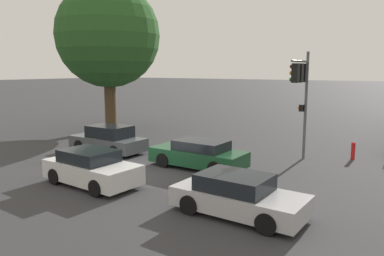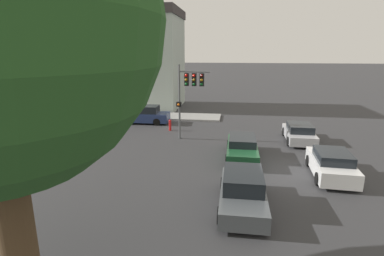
{
  "view_description": "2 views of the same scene",
  "coord_description": "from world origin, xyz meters",
  "px_view_note": "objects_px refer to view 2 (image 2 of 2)",
  "views": [
    {
      "loc": [
        10.97,
        -12.33,
        4.59
      ],
      "look_at": [
        0.9,
        3.04,
        1.7
      ],
      "focal_mm": 35.0,
      "sensor_mm": 36.0,
      "label": 1
    },
    {
      "loc": [
        -15.81,
        2.81,
        6.41
      ],
      "look_at": [
        0.9,
        5.13,
        2.03
      ],
      "focal_mm": 28.0,
      "sensor_mm": 36.0,
      "label": 2
    }
  ],
  "objects_px": {
    "parked_car_2": "(24,112)",
    "fire_hydrant": "(170,125)",
    "crossing_car_0": "(331,164)",
    "crossing_car_1": "(299,133)",
    "parked_car_0": "(143,115)",
    "crossing_car_3": "(243,191)",
    "crossing_car_2": "(242,148)",
    "parked_car_1": "(80,114)",
    "traffic_signal": "(190,86)"
  },
  "relations": [
    {
      "from": "parked_car_2",
      "to": "fire_hydrant",
      "type": "xyz_separation_m",
      "value": [
        -2.44,
        -14.94,
        -0.2
      ]
    },
    {
      "from": "crossing_car_0",
      "to": "crossing_car_1",
      "type": "bearing_deg",
      "value": 6.35
    },
    {
      "from": "parked_car_0",
      "to": "crossing_car_3",
      "type": "bearing_deg",
      "value": 120.08
    },
    {
      "from": "crossing_car_2",
      "to": "parked_car_2",
      "type": "relative_size",
      "value": 1.09
    },
    {
      "from": "crossing_car_0",
      "to": "fire_hydrant",
      "type": "height_order",
      "value": "crossing_car_0"
    },
    {
      "from": "crossing_car_0",
      "to": "parked_car_1",
      "type": "relative_size",
      "value": 0.87
    },
    {
      "from": "parked_car_0",
      "to": "fire_hydrant",
      "type": "relative_size",
      "value": 5.21
    },
    {
      "from": "parked_car_0",
      "to": "traffic_signal",
      "type": "bearing_deg",
      "value": 135.95
    },
    {
      "from": "crossing_car_1",
      "to": "parked_car_1",
      "type": "height_order",
      "value": "parked_car_1"
    },
    {
      "from": "parked_car_1",
      "to": "traffic_signal",
      "type": "bearing_deg",
      "value": 158.55
    },
    {
      "from": "parked_car_0",
      "to": "crossing_car_0",
      "type": "bearing_deg",
      "value": 140.9
    },
    {
      "from": "traffic_signal",
      "to": "crossing_car_1",
      "type": "relative_size",
      "value": 1.28
    },
    {
      "from": "parked_car_1",
      "to": "parked_car_0",
      "type": "bearing_deg",
      "value": -179.44
    },
    {
      "from": "traffic_signal",
      "to": "crossing_car_2",
      "type": "height_order",
      "value": "traffic_signal"
    },
    {
      "from": "crossing_car_0",
      "to": "crossing_car_1",
      "type": "xyz_separation_m",
      "value": [
        6.32,
        0.36,
        -0.05
      ]
    },
    {
      "from": "crossing_car_0",
      "to": "fire_hydrant",
      "type": "xyz_separation_m",
      "value": [
        7.97,
        10.26,
        -0.19
      ]
    },
    {
      "from": "crossing_car_1",
      "to": "parked_car_0",
      "type": "bearing_deg",
      "value": 74.35
    },
    {
      "from": "traffic_signal",
      "to": "parked_car_2",
      "type": "xyz_separation_m",
      "value": [
        4.69,
        16.91,
        -3.25
      ]
    },
    {
      "from": "crossing_car_1",
      "to": "crossing_car_0",
      "type": "bearing_deg",
      "value": -175.22
    },
    {
      "from": "crossing_car_1",
      "to": "traffic_signal",
      "type": "bearing_deg",
      "value": 95.89
    },
    {
      "from": "crossing_car_3",
      "to": "parked_car_1",
      "type": "relative_size",
      "value": 0.92
    },
    {
      "from": "crossing_car_2",
      "to": "fire_hydrant",
      "type": "distance_m",
      "value": 8.12
    },
    {
      "from": "crossing_car_0",
      "to": "crossing_car_3",
      "type": "distance_m",
      "value": 6.02
    },
    {
      "from": "parked_car_1",
      "to": "crossing_car_2",
      "type": "bearing_deg",
      "value": 152.52
    },
    {
      "from": "parked_car_0",
      "to": "parked_car_1",
      "type": "bearing_deg",
      "value": -1.96
    },
    {
      "from": "traffic_signal",
      "to": "parked_car_0",
      "type": "xyz_separation_m",
      "value": [
        4.59,
        4.94,
        -3.2
      ]
    },
    {
      "from": "traffic_signal",
      "to": "parked_car_0",
      "type": "distance_m",
      "value": 7.46
    },
    {
      "from": "traffic_signal",
      "to": "crossing_car_0",
      "type": "xyz_separation_m",
      "value": [
        -5.71,
        -8.29,
        -3.26
      ]
    },
    {
      "from": "crossing_car_1",
      "to": "parked_car_0",
      "type": "relative_size",
      "value": 0.89
    },
    {
      "from": "traffic_signal",
      "to": "parked_car_2",
      "type": "distance_m",
      "value": 17.85
    },
    {
      "from": "traffic_signal",
      "to": "crossing_car_3",
      "type": "bearing_deg",
      "value": 23.07
    },
    {
      "from": "traffic_signal",
      "to": "fire_hydrant",
      "type": "relative_size",
      "value": 5.94
    },
    {
      "from": "crossing_car_0",
      "to": "parked_car_0",
      "type": "relative_size",
      "value": 0.87
    },
    {
      "from": "crossing_car_0",
      "to": "fire_hydrant",
      "type": "relative_size",
      "value": 4.55
    },
    {
      "from": "parked_car_1",
      "to": "fire_hydrant",
      "type": "distance_m",
      "value": 9.47
    },
    {
      "from": "parked_car_0",
      "to": "parked_car_2",
      "type": "xyz_separation_m",
      "value": [
        0.1,
        11.97,
        -0.06
      ]
    },
    {
      "from": "traffic_signal",
      "to": "crossing_car_1",
      "type": "bearing_deg",
      "value": 96.56
    },
    {
      "from": "crossing_car_2",
      "to": "crossing_car_1",
      "type": "bearing_deg",
      "value": 134.95
    },
    {
      "from": "crossing_car_0",
      "to": "parked_car_2",
      "type": "height_order",
      "value": "parked_car_2"
    },
    {
      "from": "parked_car_1",
      "to": "parked_car_2",
      "type": "relative_size",
      "value": 1.15
    },
    {
      "from": "traffic_signal",
      "to": "fire_hydrant",
      "type": "distance_m",
      "value": 4.57
    },
    {
      "from": "crossing_car_3",
      "to": "parked_car_1",
      "type": "height_order",
      "value": "crossing_car_3"
    },
    {
      "from": "crossing_car_2",
      "to": "crossing_car_3",
      "type": "relative_size",
      "value": 1.04
    },
    {
      "from": "crossing_car_0",
      "to": "parked_car_2",
      "type": "xyz_separation_m",
      "value": [
        10.41,
        25.2,
        0.01
      ]
    },
    {
      "from": "traffic_signal",
      "to": "parked_car_2",
      "type": "relative_size",
      "value": 1.3
    },
    {
      "from": "parked_car_1",
      "to": "parked_car_2",
      "type": "bearing_deg",
      "value": 1.1
    },
    {
      "from": "fire_hydrant",
      "to": "parked_car_1",
      "type": "bearing_deg",
      "value": 75.23
    },
    {
      "from": "traffic_signal",
      "to": "parked_car_0",
      "type": "bearing_deg",
      "value": -130.65
    },
    {
      "from": "traffic_signal",
      "to": "crossing_car_1",
      "type": "xyz_separation_m",
      "value": [
        0.6,
        -7.93,
        -3.31
      ]
    },
    {
      "from": "crossing_car_0",
      "to": "parked_car_0",
      "type": "height_order",
      "value": "parked_car_0"
    }
  ]
}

